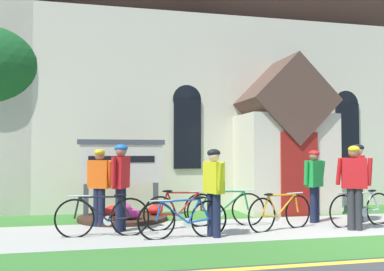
{
  "coord_description": "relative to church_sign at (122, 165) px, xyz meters",
  "views": [
    {
      "loc": [
        -5.06,
        -6.95,
        1.59
      ],
      "look_at": [
        -2.51,
        3.9,
        2.02
      ],
      "focal_mm": 41.24,
      "sensor_mm": 36.0,
      "label": 1
    }
  ],
  "objects": [
    {
      "name": "bicycle_orange",
      "position": [
        2.08,
        -1.67,
        -0.91
      ],
      "size": [
        1.75,
        0.3,
        0.82
      ],
      "color": "black",
      "rests_on": "ground"
    },
    {
      "name": "cyclist_in_white_jersey",
      "position": [
        -0.15,
        -1.85,
        -0.25
      ],
      "size": [
        0.41,
        0.65,
        1.76
      ],
      "color": "#191E38",
      "rests_on": "ground"
    },
    {
      "name": "bicycle_red",
      "position": [
        4.96,
        -2.38,
        -0.92
      ],
      "size": [
        1.71,
        0.35,
        0.8
      ],
      "color": "black",
      "rests_on": "ground"
    },
    {
      "name": "cyclist_in_red_jersey",
      "position": [
        5.24,
        -1.85,
        -0.23
      ],
      "size": [
        0.38,
        0.72,
        1.78
      ],
      "color": "#2D2D33",
      "rests_on": "ground"
    },
    {
      "name": "cyclist_in_blue_jersey",
      "position": [
        -0.56,
        -1.18,
        -0.32
      ],
      "size": [
        0.53,
        0.53,
        1.66
      ],
      "color": "#191E38",
      "rests_on": "ground"
    },
    {
      "name": "church_sign",
      "position": [
        0.0,
        0.0,
        0.0
      ],
      "size": [
        2.12,
        0.21,
        1.9
      ],
      "color": "#474C56",
      "rests_on": "ground"
    },
    {
      "name": "curb_paint_stripe",
      "position": [
        1.84,
        -5.11,
        -1.29
      ],
      "size": [
        28.0,
        0.16,
        0.01
      ],
      "primitive_type": "cube",
      "color": "yellow",
      "rests_on": "ground"
    },
    {
      "name": "ground",
      "position": [
        4.26,
        0.1,
        -1.29
      ],
      "size": [
        140.0,
        140.0,
        0.0
      ],
      "primitive_type": "plane",
      "color": "#3D3D3F"
    },
    {
      "name": "cyclist_in_orange_jersey",
      "position": [
        4.2,
        -1.74,
        -0.33
      ],
      "size": [
        0.61,
        0.42,
        1.64
      ],
      "color": "#191E38",
      "rests_on": "ground"
    },
    {
      "name": "flower_bed",
      "position": [
        0.02,
        -0.39,
        -1.19
      ],
      "size": [
        2.08,
        2.08,
        0.34
      ],
      "color": "#382319",
      "rests_on": "ground"
    },
    {
      "name": "bicycle_yellow",
      "position": [
        0.93,
        -2.84,
        -0.92
      ],
      "size": [
        1.71,
        0.11,
        0.79
      ],
      "color": "black",
      "rests_on": "ground"
    },
    {
      "name": "church_building",
      "position": [
        1.38,
        5.19,
        3.79
      ],
      "size": [
        14.53,
        10.97,
        14.34
      ],
      "color": "beige",
      "rests_on": "ground"
    },
    {
      "name": "sidewalk_slab",
      "position": [
        1.84,
        -2.12,
        -1.28
      ],
      "size": [
        32.0,
        2.6,
        0.01
      ],
      "primitive_type": "cube",
      "color": "#A8A59E",
      "rests_on": "ground"
    },
    {
      "name": "church_lawn",
      "position": [
        1.84,
        0.05,
        -1.28
      ],
      "size": [
        24.0,
        1.74,
        0.01
      ],
      "primitive_type": "cube",
      "color": "#38722D",
      "rests_on": "ground"
    },
    {
      "name": "bicycle_black",
      "position": [
        3.04,
        -2.44,
        -0.92
      ],
      "size": [
        1.63,
        0.59,
        0.79
      ],
      "color": "black",
      "rests_on": "ground"
    },
    {
      "name": "cyclist_in_yellow_jersey",
      "position": [
        4.5,
        -2.83,
        -0.27
      ],
      "size": [
        0.58,
        0.49,
        1.73
      ],
      "color": "#2D2D33",
      "rests_on": "ground"
    },
    {
      "name": "bicycle_silver",
      "position": [
        -0.52,
        -2.32,
        -0.9
      ],
      "size": [
        1.77,
        0.13,
        0.82
      ],
      "color": "black",
      "rests_on": "ground"
    },
    {
      "name": "bicycle_white",
      "position": [
        1.09,
        -1.81,
        -0.91
      ],
      "size": [
        1.66,
        0.51,
        0.84
      ],
      "color": "black",
      "rests_on": "ground"
    },
    {
      "name": "grass_verge",
      "position": [
        1.84,
        -4.19,
        -1.28
      ],
      "size": [
        32.0,
        1.54,
        0.01
      ],
      "primitive_type": "cube",
      "color": "#38722D",
      "rests_on": "ground"
    },
    {
      "name": "cyclist_in_green_jersey",
      "position": [
        1.52,
        -2.83,
        -0.32
      ],
      "size": [
        0.33,
        0.76,
        1.66
      ],
      "color": "#191E38",
      "rests_on": "ground"
    }
  ]
}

